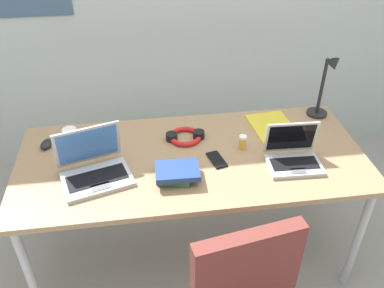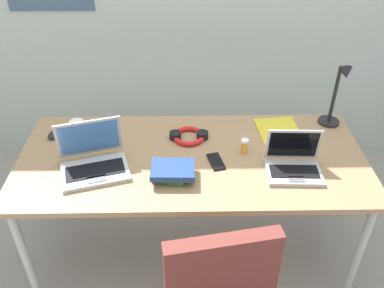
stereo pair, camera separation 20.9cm
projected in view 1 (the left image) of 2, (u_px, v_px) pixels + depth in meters
The scene contains 12 objects.
ground_plane at pixel (192, 251), 2.57m from camera, with size 12.00×12.00×0.00m, color gray.
desk at pixel (192, 165), 2.17m from camera, with size 1.80×0.80×0.74m.
desk_lamp at pixel (325, 88), 2.34m from camera, with size 0.12×0.18×0.40m.
laptop_front_right at pixel (94, 168), 1.98m from camera, with size 0.38×0.35×0.24m.
laptop_far_corner at pixel (293, 156), 2.07m from camera, with size 0.27×0.22×0.20m.
computer_mouse at pixel (46, 144), 2.20m from camera, with size 0.06×0.10×0.03m, color black.
cell_phone at pixel (217, 160), 2.11m from camera, with size 0.06×0.14×0.01m, color black.
headphones at pixel (185, 136), 2.26m from camera, with size 0.21×0.18×0.04m.
pill_bottle at pixel (243, 142), 2.17m from camera, with size 0.04×0.04×0.08m.
book_stack at pixel (176, 172), 1.98m from camera, with size 0.21×0.19×0.07m.
paper_folder_far_corner at pixel (273, 127), 2.36m from camera, with size 0.23×0.31×0.01m, color gold.
coffee_mug at pixel (71, 136), 2.21m from camera, with size 0.11×0.08×0.09m.
Camera 1 is at (-0.24, -1.68, 2.04)m, focal length 38.61 mm.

